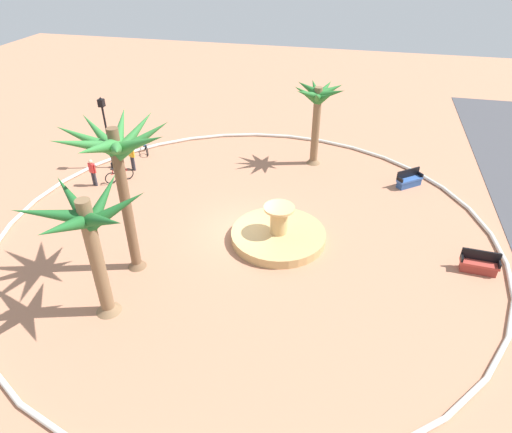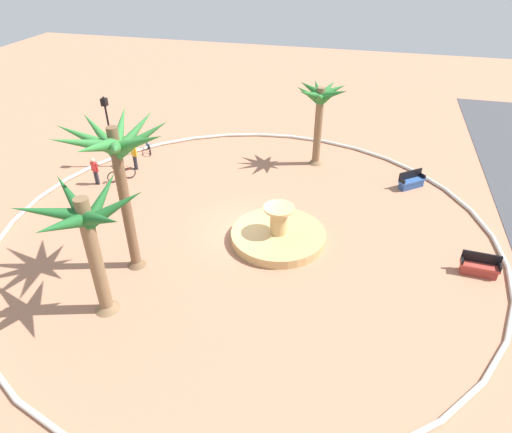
{
  "view_description": "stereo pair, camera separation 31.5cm",
  "coord_description": "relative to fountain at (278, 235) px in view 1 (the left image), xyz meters",
  "views": [
    {
      "loc": [
        17.78,
        4.69,
        12.85
      ],
      "look_at": [
        0.1,
        0.5,
        1.0
      ],
      "focal_mm": 31.62,
      "sensor_mm": 36.0,
      "label": 1
    },
    {
      "loc": [
        17.7,
        4.99,
        12.85
      ],
      "look_at": [
        0.1,
        0.5,
        1.0
      ],
      "focal_mm": 31.62,
      "sensor_mm": 36.0,
      "label": 2
    }
  ],
  "objects": [
    {
      "name": "fountain",
      "position": [
        0.0,
        0.0,
        0.0
      ],
      "size": [
        4.55,
        4.55,
        1.86
      ],
      "color": "tan",
      "rests_on": "ground"
    },
    {
      "name": "ground_plane",
      "position": [
        -0.34,
        -1.66,
        -0.29
      ],
      "size": [
        80.0,
        80.0,
        0.0
      ],
      "primitive_type": "plane",
      "color": "tan"
    },
    {
      "name": "bicycle_red_frame",
      "position": [
        -3.59,
        -10.24,
        0.1
      ],
      "size": [
        1.28,
        1.24,
        0.94
      ],
      "color": "black",
      "rests_on": "ground"
    },
    {
      "name": "palm_tree_mid_plaza",
      "position": [
        6.25,
        -5.6,
        3.55
      ],
      "size": [
        4.39,
        4.24,
        5.37
      ],
      "color": "brown",
      "rests_on": "ground"
    },
    {
      "name": "bicycle_by_lamppost",
      "position": [
        -7.66,
        -10.47,
        0.1
      ],
      "size": [
        1.43,
        1.05,
        0.94
      ],
      "color": "black",
      "rests_on": "ground"
    },
    {
      "name": "person_cyclist_helmet",
      "position": [
        -5.15,
        -10.12,
        0.67
      ],
      "size": [
        0.33,
        0.48,
        1.7
      ],
      "color": "#33333D",
      "rests_on": "ground"
    },
    {
      "name": "person_cyclist_photo",
      "position": [
        -2.83,
        -11.42,
        0.63
      ],
      "size": [
        0.28,
        0.52,
        1.64
      ],
      "color": "#33333D",
      "rests_on": "ground"
    },
    {
      "name": "bench_west",
      "position": [
        -6.95,
        6.36,
        0.06
      ],
      "size": [
        1.4,
        1.55,
        1.0
      ],
      "color": "#335BA8",
      "rests_on": "ground"
    },
    {
      "name": "bench_east",
      "position": [
        0.32,
        8.97,
        0.06
      ],
      "size": [
        0.6,
        1.63,
        1.0
      ],
      "color": "#B73D33",
      "rests_on": "ground"
    },
    {
      "name": "lamppost",
      "position": [
        -5.19,
        -11.53,
        2.35
      ],
      "size": [
        0.32,
        0.32,
        4.51
      ],
      "color": "black",
      "rests_on": "ground"
    },
    {
      "name": "palm_tree_by_curb",
      "position": [
        3.46,
        -5.76,
        5.13
      ],
      "size": [
        4.57,
        4.58,
        6.8
      ],
      "color": "brown",
      "rests_on": "ground"
    },
    {
      "name": "palm_tree_near_fountain",
      "position": [
        -8.7,
        0.58,
        3.61
      ],
      "size": [
        3.18,
        3.21,
        5.14
      ],
      "color": "brown",
      "rests_on": "ground"
    },
    {
      "name": "plaza_curb",
      "position": [
        -0.34,
        -1.66,
        -0.19
      ],
      "size": [
        24.14,
        24.14,
        0.2
      ],
      "primitive_type": "torus",
      "color": "silver",
      "rests_on": "ground"
    }
  ]
}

